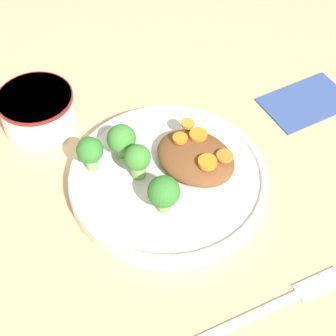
{
  "coord_description": "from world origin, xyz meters",
  "views": [
    {
      "loc": [
        -0.35,
        -0.32,
        0.6
      ],
      "look_at": [
        0.0,
        0.0,
        0.04
      ],
      "focal_mm": 60.0,
      "sensor_mm": 36.0,
      "label": 1
    }
  ],
  "objects_px": {
    "plate": "(168,179)",
    "dip_bowl": "(37,109)",
    "fork": "(284,300)",
    "napkin": "(306,102)"
  },
  "relations": [
    {
      "from": "plate",
      "to": "fork",
      "type": "height_order",
      "value": "plate"
    },
    {
      "from": "plate",
      "to": "fork",
      "type": "relative_size",
      "value": 1.37
    },
    {
      "from": "napkin",
      "to": "dip_bowl",
      "type": "bearing_deg",
      "value": 139.44
    },
    {
      "from": "napkin",
      "to": "plate",
      "type": "bearing_deg",
      "value": 169.87
    },
    {
      "from": "dip_bowl",
      "to": "napkin",
      "type": "bearing_deg",
      "value": -40.56
    },
    {
      "from": "plate",
      "to": "fork",
      "type": "xyz_separation_m",
      "value": [
        -0.04,
        -0.22,
        -0.01
      ]
    },
    {
      "from": "plate",
      "to": "fork",
      "type": "bearing_deg",
      "value": -99.55
    },
    {
      "from": "plate",
      "to": "dip_bowl",
      "type": "bearing_deg",
      "value": 101.6
    },
    {
      "from": "plate",
      "to": "dip_bowl",
      "type": "distance_m",
      "value": 0.22
    },
    {
      "from": "dip_bowl",
      "to": "napkin",
      "type": "distance_m",
      "value": 0.41
    }
  ]
}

